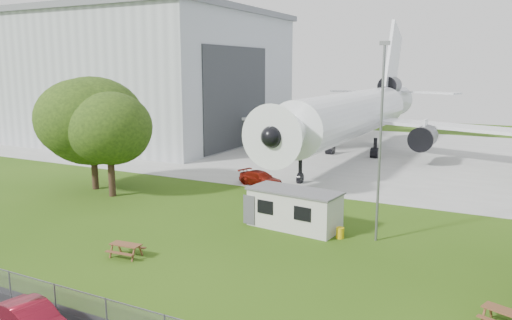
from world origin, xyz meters
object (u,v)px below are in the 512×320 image
at_px(site_cabin, 295,209).
at_px(hangar, 127,76).
at_px(airliner, 356,112).
at_px(picnic_west, 126,257).

bearing_deg(site_cabin, hangar, 143.72).
height_order(hangar, airliner, hangar).
bearing_deg(hangar, site_cabin, -36.28).
distance_m(airliner, picnic_west, 39.33).
bearing_deg(hangar, picnic_west, -48.77).
height_order(airliner, picnic_west, airliner).
height_order(hangar, site_cabin, hangar).
height_order(hangar, picnic_west, hangar).
xyz_separation_m(airliner, site_cabin, (4.71, -29.71, -3.96)).
height_order(site_cabin, picnic_west, site_cabin).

